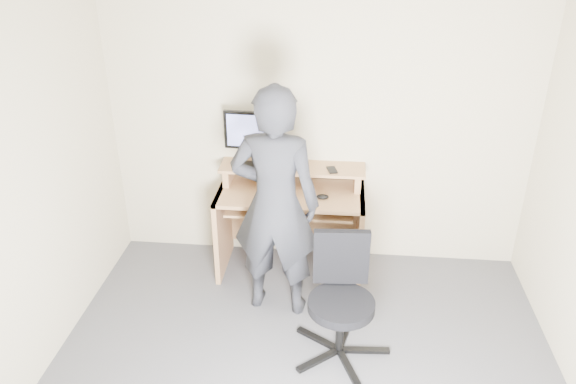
% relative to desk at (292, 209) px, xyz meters
% --- Properties ---
extents(back_wall, '(3.50, 0.02, 2.50)m').
position_rel_desk_xyz_m(back_wall, '(0.20, 0.22, 0.70)').
color(back_wall, '#BFB698').
rests_on(back_wall, ground).
extents(desk, '(1.20, 0.60, 0.91)m').
position_rel_desk_xyz_m(desk, '(0.00, 0.00, 0.00)').
color(desk, '#AF7B55').
rests_on(desk, ground).
extents(monitor, '(0.50, 0.14, 0.47)m').
position_rel_desk_xyz_m(monitor, '(-0.31, 0.05, 0.64)').
color(monitor, black).
rests_on(monitor, desk).
extents(external_drive, '(0.09, 0.14, 0.20)m').
position_rel_desk_xyz_m(external_drive, '(-0.03, 0.10, 0.46)').
color(external_drive, black).
rests_on(external_drive, desk).
extents(travel_mug, '(0.09, 0.09, 0.18)m').
position_rel_desk_xyz_m(travel_mug, '(0.01, 0.10, 0.45)').
color(travel_mug, silver).
rests_on(travel_mug, desk).
extents(smartphone, '(0.10, 0.14, 0.01)m').
position_rel_desk_xyz_m(smartphone, '(0.33, 0.02, 0.37)').
color(smartphone, black).
rests_on(smartphone, desk).
extents(charger, '(0.05, 0.04, 0.03)m').
position_rel_desk_xyz_m(charger, '(-0.18, 0.01, 0.38)').
color(charger, black).
rests_on(charger, desk).
extents(headphones, '(0.16, 0.16, 0.06)m').
position_rel_desk_xyz_m(headphones, '(-0.23, 0.13, 0.37)').
color(headphones, silver).
rests_on(headphones, desk).
extents(keyboard, '(0.49, 0.29, 0.03)m').
position_rel_desk_xyz_m(keyboard, '(-0.00, -0.17, 0.12)').
color(keyboard, black).
rests_on(keyboard, desk).
extents(mouse, '(0.10, 0.07, 0.04)m').
position_rel_desk_xyz_m(mouse, '(0.26, -0.18, 0.22)').
color(mouse, black).
rests_on(mouse, desk).
extents(office_chair, '(0.67, 0.69, 0.87)m').
position_rel_desk_xyz_m(office_chair, '(0.43, -1.03, -0.07)').
color(office_chair, black).
rests_on(office_chair, ground).
extents(person, '(0.70, 0.49, 1.80)m').
position_rel_desk_xyz_m(person, '(-0.07, -0.58, 0.35)').
color(person, black).
rests_on(person, ground).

